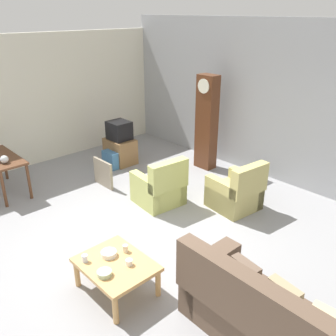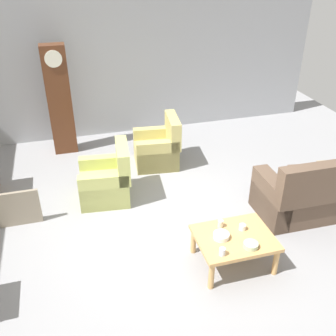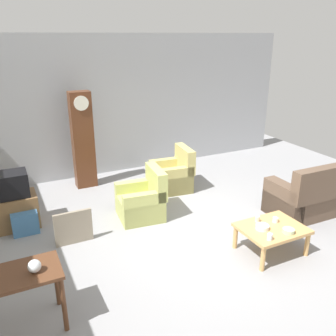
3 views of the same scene
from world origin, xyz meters
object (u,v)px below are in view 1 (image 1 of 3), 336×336
(tv_stand_cabinet, at_px, (120,151))
(cup_white_porcelain, at_px, (129,262))
(armchair_olive_far, at_px, (236,193))
(cup_cream_tall, at_px, (125,248))
(couch_floral, at_px, (274,324))
(storage_box_blue, at_px, (114,159))
(tv_crt, at_px, (119,130))
(glass_dome_cloche, at_px, (4,159))
(grandfather_clock, at_px, (207,123))
(console_table_dark, at_px, (1,162))
(cup_blue_rimmed, at_px, (85,258))
(coffee_table_wood, at_px, (116,267))
(bowl_white_stacked, at_px, (109,254))
(bowl_shallow_green, at_px, (104,273))
(armchair_olive_near, at_px, (160,188))
(framed_picture_leaning, at_px, (103,173))

(tv_stand_cabinet, relative_size, cup_white_porcelain, 7.93)
(armchair_olive_far, relative_size, cup_cream_tall, 9.41)
(couch_floral, distance_m, tv_stand_cabinet, 5.59)
(storage_box_blue, relative_size, cup_white_porcelain, 4.90)
(tv_crt, bearing_deg, tv_stand_cabinet, 0.00)
(tv_stand_cabinet, height_order, glass_dome_cloche, glass_dome_cloche)
(grandfather_clock, xyz_separation_m, glass_dome_cloche, (-1.48, -3.86, -0.23))
(console_table_dark, distance_m, cup_blue_rimmed, 3.49)
(coffee_table_wood, xyz_separation_m, tv_crt, (-3.41, 2.56, 0.43))
(bowl_white_stacked, bearing_deg, storage_box_blue, 143.97)
(tv_crt, relative_size, bowl_shallow_green, 2.68)
(coffee_table_wood, bearing_deg, bowl_shallow_green, -66.80)
(grandfather_clock, xyz_separation_m, tv_crt, (-1.51, -1.27, -0.25))
(armchair_olive_near, xyz_separation_m, tv_stand_cabinet, (-2.08, 0.64, -0.01))
(console_table_dark, height_order, grandfather_clock, grandfather_clock)
(armchair_olive_far, xyz_separation_m, bowl_white_stacked, (0.08, -2.79, 0.16))
(framed_picture_leaning, relative_size, cup_cream_tall, 6.13)
(framed_picture_leaning, bearing_deg, tv_stand_cabinet, 127.53)
(armchair_olive_near, bearing_deg, coffee_table_wood, -55.40)
(armchair_olive_far, relative_size, console_table_dark, 0.71)
(grandfather_clock, distance_m, glass_dome_cloche, 4.14)
(cup_white_porcelain, distance_m, cup_cream_tall, 0.28)
(couch_floral, distance_m, bowl_shallow_green, 1.96)
(couch_floral, height_order, glass_dome_cloche, couch_floral)
(couch_floral, distance_m, armchair_olive_far, 3.00)
(tv_stand_cabinet, bearing_deg, framed_picture_leaning, -52.47)
(couch_floral, relative_size, armchair_olive_near, 2.30)
(armchair_olive_near, xyz_separation_m, framed_picture_leaning, (-1.33, -0.35, -0.03))
(bowl_white_stacked, bearing_deg, cup_blue_rimmed, -110.34)
(storage_box_blue, relative_size, cup_blue_rimmed, 4.38)
(tv_stand_cabinet, height_order, bowl_white_stacked, tv_stand_cabinet)
(cup_white_porcelain, bearing_deg, bowl_shallow_green, -98.08)
(cup_blue_rimmed, height_order, bowl_shallow_green, cup_blue_rimmed)
(framed_picture_leaning, xyz_separation_m, cup_blue_rimmed, (2.38, -1.84, 0.20))
(cup_blue_rimmed, height_order, bowl_white_stacked, cup_blue_rimmed)
(tv_stand_cabinet, relative_size, tv_crt, 1.42)
(armchair_olive_far, distance_m, storage_box_blue, 3.11)
(cup_blue_rimmed, xyz_separation_m, bowl_white_stacked, (0.11, 0.28, -0.01))
(couch_floral, bearing_deg, cup_white_porcelain, -161.69)
(armchair_olive_far, height_order, grandfather_clock, grandfather_clock)
(cup_blue_rimmed, bearing_deg, glass_dome_cloche, 175.67)
(cup_white_porcelain, height_order, bowl_white_stacked, cup_white_porcelain)
(couch_floral, distance_m, coffee_table_wood, 1.95)
(armchair_olive_near, bearing_deg, storage_box_blue, 169.06)
(bowl_shallow_green, bearing_deg, console_table_dark, 176.20)
(armchair_olive_near, height_order, cup_white_porcelain, armchair_olive_near)
(grandfather_clock, xyz_separation_m, tv_stand_cabinet, (-1.51, -1.27, -0.75))
(couch_floral, xyz_separation_m, cup_white_porcelain, (-1.69, -0.56, 0.11))
(cup_blue_rimmed, xyz_separation_m, cup_cream_tall, (0.18, 0.49, 0.00))
(couch_floral, height_order, coffee_table_wood, couch_floral)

